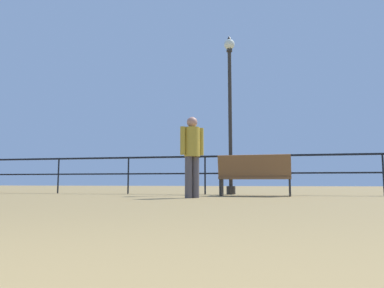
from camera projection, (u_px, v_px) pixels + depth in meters
pier_railing at (246, 165)px, 9.36m from camera, size 24.33×0.05×1.04m
bench_near_left at (254, 174)px, 8.39m from camera, size 1.71×0.67×0.97m
lamppost_center at (230, 101)px, 9.79m from camera, size 0.30×0.30×4.43m
person_at_railing at (192, 151)px, 7.46m from camera, size 0.44×0.40×1.71m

